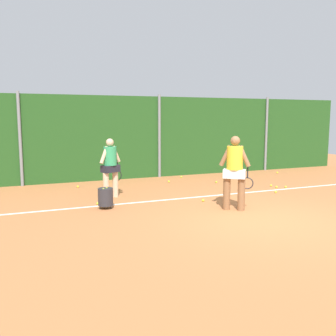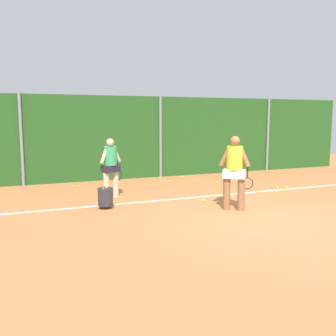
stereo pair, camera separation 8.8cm
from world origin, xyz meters
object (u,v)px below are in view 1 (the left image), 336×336
tennis_ball_2 (98,203)px  tennis_ball_8 (271,185)px  tennis_ball_11 (276,187)px  tennis_ball_3 (277,173)px  tennis_ball_7 (216,182)px  tennis_ball_5 (169,181)px  tennis_ball_6 (276,192)px  player_foreground_near (235,169)px  tennis_ball_10 (286,187)px  tennis_ball_1 (203,200)px  tennis_ball_4 (78,187)px  player_midcourt (110,165)px  tennis_ball_0 (181,177)px  tennis_ball_9 (224,191)px  ball_hopper (106,197)px

tennis_ball_2 → tennis_ball_8: same height
tennis_ball_11 → tennis_ball_3: bearing=50.8°
tennis_ball_3 → tennis_ball_7: size_ratio=1.00×
tennis_ball_5 → tennis_ball_6: size_ratio=1.00×
player_foreground_near → tennis_ball_8: 3.60m
tennis_ball_10 → tennis_ball_11: size_ratio=1.00×
tennis_ball_1 → tennis_ball_4: bearing=130.1°
tennis_ball_1 → tennis_ball_5: 3.01m
tennis_ball_4 → tennis_ball_7: bearing=-11.8°
tennis_ball_1 → tennis_ball_2: 2.71m
tennis_ball_6 → player_midcourt: bearing=165.2°
tennis_ball_10 → tennis_ball_11: bearing=161.3°
tennis_ball_10 → tennis_ball_0: bearing=125.8°
tennis_ball_9 → tennis_ball_10: same height
player_foreground_near → tennis_ball_5: 4.17m
tennis_ball_2 → tennis_ball_7: bearing=20.3°
tennis_ball_10 → tennis_ball_6: bearing=-146.6°
tennis_ball_11 → tennis_ball_9: bearing=177.8°
ball_hopper → tennis_ball_6: bearing=-0.6°
tennis_ball_6 → tennis_ball_8: size_ratio=1.00×
tennis_ball_8 → tennis_ball_10: same height
ball_hopper → tennis_ball_3: ball_hopper is taller
tennis_ball_1 → ball_hopper: bearing=174.8°
tennis_ball_9 → tennis_ball_0: bearing=91.5°
player_foreground_near → player_midcourt: bearing=172.2°
tennis_ball_3 → tennis_ball_11: size_ratio=1.00×
tennis_ball_8 → tennis_ball_10: (0.26, -0.38, 0.00)m
tennis_ball_3 → tennis_ball_9: same height
tennis_ball_5 → ball_hopper: bearing=-135.3°
tennis_ball_3 → tennis_ball_8: same height
tennis_ball_2 → tennis_ball_5: (2.90, 2.30, 0.00)m
tennis_ball_5 → tennis_ball_9: 2.31m
player_midcourt → tennis_ball_1: size_ratio=24.55×
tennis_ball_7 → tennis_ball_11: size_ratio=1.00×
tennis_ball_8 → player_foreground_near: bearing=-142.1°
ball_hopper → tennis_ball_10: (5.79, 0.47, -0.26)m
ball_hopper → tennis_ball_9: bearing=9.8°
player_midcourt → ball_hopper: player_midcourt is taller
tennis_ball_7 → tennis_ball_10: same height
player_foreground_near → tennis_ball_10: (3.00, 1.76, -0.95)m
ball_hopper → tennis_ball_4: ball_hopper is taller
ball_hopper → tennis_ball_5: ball_hopper is taller
ball_hopper → tennis_ball_11: size_ratio=7.78×
tennis_ball_2 → tennis_ball_5: same height
tennis_ball_1 → tennis_ball_10: size_ratio=1.00×
player_foreground_near → tennis_ball_3: bearing=80.4°
tennis_ball_8 → tennis_ball_10: 0.46m
tennis_ball_5 → tennis_ball_10: bearing=-37.6°
tennis_ball_4 → tennis_ball_10: bearing=-22.9°
player_foreground_near → tennis_ball_1: 1.45m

